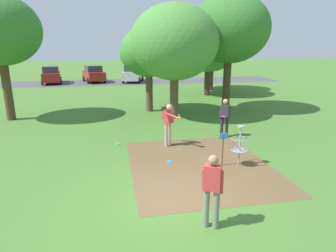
{
  "coord_description": "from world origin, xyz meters",
  "views": [
    {
      "loc": [
        -1.17,
        -6.4,
        3.89
      ],
      "look_at": [
        0.8,
        3.73,
        1.0
      ],
      "focal_mm": 30.47,
      "sensor_mm": 36.0,
      "label": 1
    }
  ],
  "objects_px": {
    "parked_car_center_right": "(133,74)",
    "tree_near_right": "(149,53)",
    "tree_mid_left": "(209,45)",
    "tree_mid_center": "(174,43)",
    "tree_near_left": "(212,46)",
    "tree_mid_right": "(230,29)",
    "player_throwing": "(168,122)",
    "frisbee_mid_grass": "(170,162)",
    "parked_car_leftmost": "(51,75)",
    "player_foreground_watching": "(212,188)",
    "parked_car_center_left": "(94,74)",
    "player_waiting_left": "(225,116)",
    "disc_golf_basket": "(238,144)",
    "frisbee_by_tee": "(117,144)"
  },
  "relations": [
    {
      "from": "player_waiting_left",
      "to": "tree_mid_right",
      "type": "xyz_separation_m",
      "value": [
        2.11,
        5.06,
        3.88
      ]
    },
    {
      "from": "disc_golf_basket",
      "to": "player_throwing",
      "type": "distance_m",
      "value": 3.06
    },
    {
      "from": "player_throwing",
      "to": "parked_car_leftmost",
      "type": "xyz_separation_m",
      "value": [
        -8.55,
        22.22,
        -0.06
      ]
    },
    {
      "from": "tree_mid_left",
      "to": "parked_car_leftmost",
      "type": "height_order",
      "value": "tree_mid_left"
    },
    {
      "from": "disc_golf_basket",
      "to": "frisbee_mid_grass",
      "type": "distance_m",
      "value": 2.4
    },
    {
      "from": "disc_golf_basket",
      "to": "player_foreground_watching",
      "type": "bearing_deg",
      "value": -122.99
    },
    {
      "from": "player_foreground_watching",
      "to": "tree_mid_center",
      "type": "relative_size",
      "value": 0.28
    },
    {
      "from": "tree_near_left",
      "to": "tree_mid_right",
      "type": "distance_m",
      "value": 8.76
    },
    {
      "from": "frisbee_by_tee",
      "to": "tree_near_right",
      "type": "height_order",
      "value": "tree_near_right"
    },
    {
      "from": "tree_near_left",
      "to": "tree_near_right",
      "type": "bearing_deg",
      "value": -130.79
    },
    {
      "from": "player_foreground_watching",
      "to": "parked_car_center_left",
      "type": "height_order",
      "value": "parked_car_center_left"
    },
    {
      "from": "tree_mid_left",
      "to": "tree_mid_center",
      "type": "bearing_deg",
      "value": -121.33
    },
    {
      "from": "tree_near_right",
      "to": "tree_mid_right",
      "type": "xyz_separation_m",
      "value": [
        4.67,
        -0.81,
        1.31
      ]
    },
    {
      "from": "tree_mid_left",
      "to": "parked_car_center_left",
      "type": "bearing_deg",
      "value": 131.11
    },
    {
      "from": "disc_golf_basket",
      "to": "player_waiting_left",
      "type": "relative_size",
      "value": 0.81
    },
    {
      "from": "tree_mid_right",
      "to": "player_throwing",
      "type": "bearing_deg",
      "value": -129.73
    },
    {
      "from": "tree_near_right",
      "to": "parked_car_center_left",
      "type": "distance_m",
      "value": 16.83
    },
    {
      "from": "tree_mid_left",
      "to": "player_waiting_left",
      "type": "bearing_deg",
      "value": -104.65
    },
    {
      "from": "tree_near_right",
      "to": "parked_car_leftmost",
      "type": "bearing_deg",
      "value": 118.86
    },
    {
      "from": "parked_car_center_left",
      "to": "tree_mid_center",
      "type": "bearing_deg",
      "value": -73.49
    },
    {
      "from": "player_foreground_watching",
      "to": "tree_near_right",
      "type": "distance_m",
      "value": 12.29
    },
    {
      "from": "tree_mid_left",
      "to": "parked_car_center_right",
      "type": "relative_size",
      "value": 1.36
    },
    {
      "from": "player_throwing",
      "to": "tree_mid_left",
      "type": "height_order",
      "value": "tree_mid_left"
    },
    {
      "from": "tree_near_right",
      "to": "tree_mid_right",
      "type": "bearing_deg",
      "value": -9.87
    },
    {
      "from": "disc_golf_basket",
      "to": "parked_car_leftmost",
      "type": "distance_m",
      "value": 26.74
    },
    {
      "from": "tree_near_right",
      "to": "tree_mid_left",
      "type": "height_order",
      "value": "tree_mid_left"
    },
    {
      "from": "player_throwing",
      "to": "tree_mid_left",
      "type": "distance_m",
      "value": 13.16
    },
    {
      "from": "player_throwing",
      "to": "tree_near_right",
      "type": "relative_size",
      "value": 0.34
    },
    {
      "from": "tree_near_left",
      "to": "parked_car_center_left",
      "type": "relative_size",
      "value": 1.33
    },
    {
      "from": "player_waiting_left",
      "to": "parked_car_center_right",
      "type": "xyz_separation_m",
      "value": [
        -2.42,
        21.3,
        -0.05
      ]
    },
    {
      "from": "tree_near_left",
      "to": "tree_mid_center",
      "type": "xyz_separation_m",
      "value": [
        -5.5,
        -9.67,
        0.15
      ]
    },
    {
      "from": "frisbee_mid_grass",
      "to": "player_foreground_watching",
      "type": "bearing_deg",
      "value": -87.64
    },
    {
      "from": "frisbee_mid_grass",
      "to": "tree_mid_center",
      "type": "bearing_deg",
      "value": 76.54
    },
    {
      "from": "tree_mid_center",
      "to": "parked_car_center_left",
      "type": "bearing_deg",
      "value": 106.51
    },
    {
      "from": "player_throwing",
      "to": "parked_car_center_right",
      "type": "bearing_deg",
      "value": 89.41
    },
    {
      "from": "tree_mid_left",
      "to": "parked_car_leftmost",
      "type": "distance_m",
      "value": 17.89
    },
    {
      "from": "player_foreground_watching",
      "to": "tree_mid_left",
      "type": "bearing_deg",
      "value": 71.8
    },
    {
      "from": "tree_mid_right",
      "to": "player_waiting_left",
      "type": "bearing_deg",
      "value": -112.64
    },
    {
      "from": "tree_mid_left",
      "to": "tree_mid_center",
      "type": "height_order",
      "value": "tree_mid_left"
    },
    {
      "from": "tree_near_left",
      "to": "parked_car_center_right",
      "type": "height_order",
      "value": "tree_near_left"
    },
    {
      "from": "tree_mid_left",
      "to": "player_throwing",
      "type": "bearing_deg",
      "value": -115.42
    },
    {
      "from": "tree_near_right",
      "to": "tree_mid_center",
      "type": "xyz_separation_m",
      "value": [
        1.13,
        -1.99,
        0.54
      ]
    },
    {
      "from": "player_waiting_left",
      "to": "frisbee_mid_grass",
      "type": "bearing_deg",
      "value": -141.27
    },
    {
      "from": "parked_car_leftmost",
      "to": "parked_car_center_left",
      "type": "distance_m",
      "value": 4.43
    },
    {
      "from": "player_foreground_watching",
      "to": "frisbee_by_tee",
      "type": "height_order",
      "value": "player_foreground_watching"
    },
    {
      "from": "tree_mid_left",
      "to": "tree_mid_center",
      "type": "relative_size",
      "value": 1.0
    },
    {
      "from": "disc_golf_basket",
      "to": "tree_mid_left",
      "type": "xyz_separation_m",
      "value": [
        3.61,
        13.97,
        3.23
      ]
    },
    {
      "from": "parked_car_center_right",
      "to": "tree_near_right",
      "type": "bearing_deg",
      "value": -90.49
    },
    {
      "from": "tree_mid_left",
      "to": "disc_golf_basket",
      "type": "bearing_deg",
      "value": -104.48
    },
    {
      "from": "disc_golf_basket",
      "to": "parked_car_center_right",
      "type": "distance_m",
      "value": 24.43
    }
  ]
}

